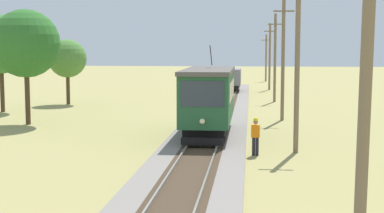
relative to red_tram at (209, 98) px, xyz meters
The scene contains 12 objects.
red_tram is the anchor object (origin of this frame).
freight_car 30.02m from the red_tram, 90.01° to the left, with size 2.40×5.20×2.31m.
utility_pole_foreground 19.93m from the red_tram, 77.01° to the right, with size 1.40×0.58×7.95m.
utility_pole_near_tram 6.20m from the red_tram, 40.35° to the right, with size 1.40×0.46×8.28m.
utility_pole_mid 9.27m from the red_tram, 60.39° to the left, with size 1.40×0.49×8.42m.
utility_pole_far 21.07m from the red_tram, 77.73° to the left, with size 1.40×0.59×8.00m.
utility_pole_distant 34.91m from the red_tram, 82.65° to the left, with size 1.40×0.28×7.72m.
utility_pole_horizon 50.44m from the red_tram, 84.92° to the left, with size 1.40×0.40×6.77m.
track_worker 5.61m from the red_tram, 62.39° to the right, with size 0.41×0.29×1.78m.
tree_left_far 19.87m from the red_tram, 148.47° to the left, with size 4.51×4.51×7.47m.
tree_right_far 21.26m from the red_tram, 129.81° to the left, with size 3.32×3.32×5.67m.
tree_horizon 13.02m from the red_tram, 162.05° to the left, with size 4.36×4.36×7.41m.
Camera 1 is at (2.29, -10.76, 5.02)m, focal length 51.35 mm.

